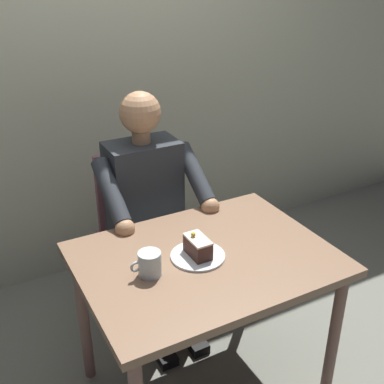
{
  "coord_description": "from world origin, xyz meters",
  "views": [
    {
      "loc": [
        0.83,
        1.42,
        1.84
      ],
      "look_at": [
        0.01,
        -0.1,
        0.99
      ],
      "focal_mm": 44.86,
      "sensor_mm": 36.0,
      "label": 1
    }
  ],
  "objects_px": {
    "dessert_spoon": "(155,269)",
    "dining_table": "(205,274)",
    "seated_person": "(151,213)",
    "chair": "(139,226)",
    "coffee_cup": "(149,263)",
    "cake_slice": "(198,246)"
  },
  "relations": [
    {
      "from": "dining_table",
      "to": "chair",
      "type": "bearing_deg",
      "value": -90.0
    },
    {
      "from": "seated_person",
      "to": "cake_slice",
      "type": "xyz_separation_m",
      "value": [
        0.03,
        0.55,
        0.12
      ]
    },
    {
      "from": "chair",
      "to": "coffee_cup",
      "type": "height_order",
      "value": "chair"
    },
    {
      "from": "dining_table",
      "to": "cake_slice",
      "type": "xyz_separation_m",
      "value": [
        0.03,
        -0.01,
        0.14
      ]
    },
    {
      "from": "dining_table",
      "to": "seated_person",
      "type": "xyz_separation_m",
      "value": [
        0.0,
        -0.56,
        0.02
      ]
    },
    {
      "from": "chair",
      "to": "dining_table",
      "type": "bearing_deg",
      "value": 90.0
    },
    {
      "from": "dining_table",
      "to": "coffee_cup",
      "type": "relative_size",
      "value": 8.25
    },
    {
      "from": "seated_person",
      "to": "coffee_cup",
      "type": "xyz_separation_m",
      "value": [
        0.25,
        0.57,
        0.12
      ]
    },
    {
      "from": "chair",
      "to": "dessert_spoon",
      "type": "bearing_deg",
      "value": 72.89
    },
    {
      "from": "chair",
      "to": "cake_slice",
      "type": "distance_m",
      "value": 0.78
    },
    {
      "from": "chair",
      "to": "coffee_cup",
      "type": "xyz_separation_m",
      "value": [
        0.25,
        0.74,
        0.29
      ]
    },
    {
      "from": "coffee_cup",
      "to": "cake_slice",
      "type": "bearing_deg",
      "value": -175.12
    },
    {
      "from": "dining_table",
      "to": "cake_slice",
      "type": "bearing_deg",
      "value": -13.46
    },
    {
      "from": "dining_table",
      "to": "dessert_spoon",
      "type": "relative_size",
      "value": 7.18
    },
    {
      "from": "coffee_cup",
      "to": "dining_table",
      "type": "bearing_deg",
      "value": -177.54
    },
    {
      "from": "seated_person",
      "to": "cake_slice",
      "type": "height_order",
      "value": "seated_person"
    },
    {
      "from": "dining_table",
      "to": "seated_person",
      "type": "height_order",
      "value": "seated_person"
    },
    {
      "from": "seated_person",
      "to": "dessert_spoon",
      "type": "distance_m",
      "value": 0.6
    },
    {
      "from": "dessert_spoon",
      "to": "dining_table",
      "type": "bearing_deg",
      "value": 177.68
    },
    {
      "from": "cake_slice",
      "to": "dessert_spoon",
      "type": "xyz_separation_m",
      "value": [
        0.19,
        -0.0,
        -0.05
      ]
    },
    {
      "from": "chair",
      "to": "coffee_cup",
      "type": "bearing_deg",
      "value": 71.14
    },
    {
      "from": "cake_slice",
      "to": "coffee_cup",
      "type": "height_order",
      "value": "cake_slice"
    }
  ]
}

